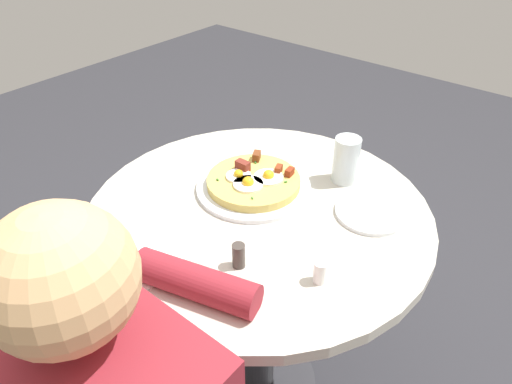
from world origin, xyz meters
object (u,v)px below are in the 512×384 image
dining_table (258,260)px  knife (158,255)px  pepper_shaker (239,256)px  bread_plate (371,213)px  fork (147,248)px  water_glass (346,160)px  breakfast_pizza (254,181)px  salt_shaker (320,272)px  pizza_plate (254,187)px

dining_table → knife: (0.06, 0.27, 0.18)m
pepper_shaker → bread_plate: bearing=-111.5°
bread_plate → fork: bearing=53.3°
water_glass → pepper_shaker: size_ratio=2.22×
breakfast_pizza → dining_table: bearing=137.2°
dining_table → pepper_shaker: size_ratio=14.96×
fork → pepper_shaker: size_ratio=3.16×
breakfast_pizza → pepper_shaker: bearing=123.1°
breakfast_pizza → salt_shaker: bearing=151.5°
salt_shaker → pepper_shaker: pepper_shaker is taller
bread_plate → breakfast_pizza: bearing=18.4°
bread_plate → pepper_shaker: 0.36m
fork → pepper_shaker: pepper_shaker is taller
bread_plate → knife: bearing=56.4°
breakfast_pizza → pizza_plate: bearing=97.0°
pizza_plate → breakfast_pizza: 0.02m
pepper_shaker → pizza_plate: bearing=-56.8°
dining_table → knife: knife is taller
pizza_plate → knife: size_ratio=1.66×
dining_table → pepper_shaker: 0.29m
knife → water_glass: water_glass is taller
dining_table → salt_shaker: bearing=155.9°
pizza_plate → water_glass: water_glass is taller
dining_table → pizza_plate: size_ratio=2.85×
knife → dining_table: bearing=163.3°
pizza_plate → breakfast_pizza: bearing=-83.0°
dining_table → bread_plate: bearing=-145.6°
breakfast_pizza → pepper_shaker: breakfast_pizza is taller
dining_table → knife: 0.33m
dining_table → fork: fork is taller
water_glass → salt_shaker: size_ratio=2.49×
pizza_plate → bread_plate: bearing=-161.5°
dining_table → water_glass: 0.35m
bread_plate → water_glass: size_ratio=1.37×
pizza_plate → water_glass: (-0.16, -0.19, 0.06)m
water_glass → breakfast_pizza: bearing=48.9°
pizza_plate → breakfast_pizza: (0.00, -0.00, 0.02)m
fork → water_glass: water_glass is taller
fork → knife: (-0.04, -0.00, 0.00)m
pepper_shaker → water_glass: bearing=-90.6°
pizza_plate → fork: (0.03, 0.33, 0.00)m
breakfast_pizza → knife: (-0.01, 0.33, -0.02)m
pizza_plate → salt_shaker: bearing=151.5°
pepper_shaker → salt_shaker: bearing=-156.0°
knife → pepper_shaker: (-0.15, -0.09, 0.02)m
salt_shaker → dining_table: bearing=-24.1°
pizza_plate → pepper_shaker: bearing=123.2°
bread_plate → fork: size_ratio=0.96×
salt_shaker → knife: bearing=27.4°
bread_plate → salt_shaker: (-0.02, 0.27, 0.02)m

